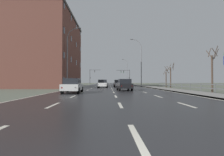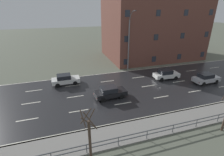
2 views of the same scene
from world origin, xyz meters
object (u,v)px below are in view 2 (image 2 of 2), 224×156
at_px(brick_building, 153,23).
at_px(car_distant, 65,79).
at_px(car_near_right, 110,92).
at_px(car_far_left, 206,78).
at_px(car_mid_centre, 166,74).
at_px(street_lamp_left_bank, 129,42).

bearing_deg(brick_building, car_distant, -62.61).
bearing_deg(car_near_right, brick_building, 134.46).
relative_size(car_distant, car_far_left, 0.99).
height_order(car_distant, car_mid_centre, same).
bearing_deg(car_mid_centre, brick_building, 164.76).
relative_size(car_near_right, car_mid_centre, 1.00).
bearing_deg(car_far_left, street_lamp_left_bank, -136.54).
bearing_deg(car_distant, brick_building, 116.87).
relative_size(car_distant, car_mid_centre, 0.98).
distance_m(car_distant, car_far_left, 21.59).
relative_size(car_mid_centre, brick_building, 0.20).
relative_size(street_lamp_left_bank, car_distant, 2.55).
height_order(street_lamp_left_bank, brick_building, brick_building).
height_order(car_distant, car_far_left, same).
height_order(car_far_left, car_mid_centre, same).
bearing_deg(brick_building, car_far_left, 1.94).
height_order(street_lamp_left_bank, car_near_right, street_lamp_left_bank).
xyz_separation_m(car_distant, brick_building, (-10.46, 20.18, 6.83)).
xyz_separation_m(street_lamp_left_bank, car_mid_centre, (5.78, 4.26, -4.33)).
distance_m(car_distant, car_near_right, 7.98).
distance_m(car_distant, car_mid_centre, 16.02).
relative_size(street_lamp_left_bank, car_near_right, 2.50).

